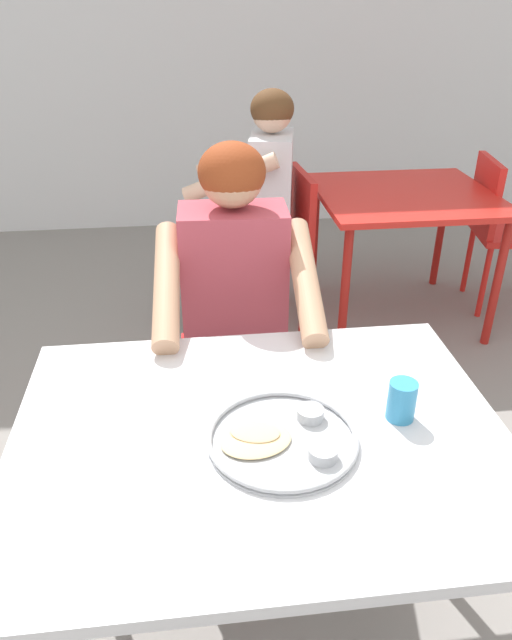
{
  "coord_description": "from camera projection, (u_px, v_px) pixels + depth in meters",
  "views": [
    {
      "loc": [
        -0.09,
        -0.97,
        1.63
      ],
      "look_at": [
        0.06,
        0.33,
        0.9
      ],
      "focal_mm": 33.56,
      "sensor_mm": 36.0,
      "label": 1
    }
  ],
  "objects": [
    {
      "name": "table_foreground",
      "position": [
        260.0,
        457.0,
        1.39
      ],
      "size": [
        1.12,
        0.87,
        0.75
      ],
      "color": "silver",
      "rests_on": "ground"
    },
    {
      "name": "thali_tray",
      "position": [
        283.0,
        438.0,
        1.31
      ],
      "size": [
        0.34,
        0.34,
        0.03
      ],
      "color": "#B7BABF",
      "rests_on": "table_foreground"
    },
    {
      "name": "drinking_cup",
      "position": [
        402.0,
        399.0,
        1.37
      ],
      "size": [
        0.07,
        0.07,
        0.1
      ],
      "color": "#338CBF",
      "rests_on": "table_foreground"
    },
    {
      "name": "chair_foreground",
      "position": [
        233.0,
        340.0,
        2.22
      ],
      "size": [
        0.41,
        0.45,
        0.83
      ],
      "color": "red",
      "rests_on": "ground"
    },
    {
      "name": "diner_foreground",
      "position": [
        236.0,
        308.0,
        1.91
      ],
      "size": [
        0.5,
        0.56,
        1.24
      ],
      "color": "#282828",
      "rests_on": "ground"
    },
    {
      "name": "table_background_red",
      "position": [
        404.0,
        208.0,
        3.1
      ],
      "size": [
        0.89,
        0.84,
        0.71
      ],
      "color": "red",
      "rests_on": "ground"
    },
    {
      "name": "chair_red_left",
      "position": [
        278.0,
        236.0,
        3.14
      ],
      "size": [
        0.46,
        0.47,
        0.82
      ],
      "color": "red",
      "rests_on": "ground"
    },
    {
      "name": "chair_red_right",
      "position": [
        501.0,
        223.0,
        3.28
      ],
      "size": [
        0.47,
        0.46,
        0.84
      ],
      "color": "red",
      "rests_on": "ground"
    },
    {
      "name": "patron_background",
      "position": [
        253.0,
        193.0,
        2.98
      ],
      "size": [
        0.6,
        0.56,
        1.22
      ],
      "color": "#383838",
      "rests_on": "ground"
    }
  ]
}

